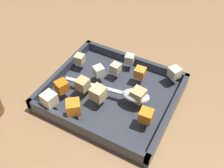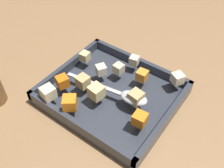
% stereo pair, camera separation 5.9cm
% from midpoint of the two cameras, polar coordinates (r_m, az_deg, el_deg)
% --- Properties ---
extents(ground_plane, '(4.00, 4.00, 0.00)m').
position_cam_midpoint_polar(ground_plane, '(0.67, -4.21, -3.02)').
color(ground_plane, '#936D47').
extents(baking_dish, '(0.32, 0.28, 0.04)m').
position_cam_midpoint_polar(baking_dish, '(0.66, -2.56, -2.51)').
color(baking_dish, '#333842').
rests_on(baking_dish, ground_plane).
extents(carrot_chunk_corner_nw, '(0.04, 0.04, 0.03)m').
position_cam_midpoint_polar(carrot_chunk_corner_nw, '(0.64, -13.82, -0.62)').
color(carrot_chunk_corner_nw, orange).
rests_on(carrot_chunk_corner_nw, baking_dish).
extents(carrot_chunk_corner_sw, '(0.03, 0.03, 0.03)m').
position_cam_midpoint_polar(carrot_chunk_corner_sw, '(0.56, 4.63, -7.24)').
color(carrot_chunk_corner_sw, orange).
rests_on(carrot_chunk_corner_sw, baking_dish).
extents(carrot_chunk_far_right, '(0.03, 0.03, 0.03)m').
position_cam_midpoint_polar(carrot_chunk_far_right, '(0.66, 3.75, 2.44)').
color(carrot_chunk_far_right, orange).
rests_on(carrot_chunk_far_right, baking_dish).
extents(carrot_chunk_mid_right, '(0.04, 0.04, 0.03)m').
position_cam_midpoint_polar(carrot_chunk_mid_right, '(0.59, -11.54, -5.20)').
color(carrot_chunk_mid_right, orange).
rests_on(carrot_chunk_mid_right, baking_dish).
extents(potato_chunk_corner_ne, '(0.03, 0.03, 0.02)m').
position_cam_midpoint_polar(potato_chunk_corner_ne, '(0.71, -9.64, 5.48)').
color(potato_chunk_corner_ne, '#E0CC89').
rests_on(potato_chunk_corner_ne, baking_dish).
extents(potato_chunk_far_left, '(0.03, 0.03, 0.03)m').
position_cam_midpoint_polar(potato_chunk_far_left, '(0.63, -9.27, -0.16)').
color(potato_chunk_far_left, tan).
rests_on(potato_chunk_far_left, baking_dish).
extents(potato_chunk_front_center, '(0.03, 0.03, 0.02)m').
position_cam_midpoint_polar(potato_chunk_front_center, '(0.66, -5.56, 2.84)').
color(potato_chunk_front_center, beige).
rests_on(potato_chunk_front_center, baking_dish).
extents(potato_chunk_under_handle, '(0.04, 0.04, 0.03)m').
position_cam_midpoint_polar(potato_chunk_under_handle, '(0.60, -5.92, -2.20)').
color(potato_chunk_under_handle, '#E0CC89').
rests_on(potato_chunk_under_handle, baking_dish).
extents(potato_chunk_back_center, '(0.03, 0.03, 0.03)m').
position_cam_midpoint_polar(potato_chunk_back_center, '(0.60, 3.05, -2.70)').
color(potato_chunk_back_center, tan).
rests_on(potato_chunk_back_center, baking_dish).
extents(potato_chunk_mid_left, '(0.03, 0.03, 0.02)m').
position_cam_midpoint_polar(potato_chunk_mid_left, '(0.70, 1.53, 5.57)').
color(potato_chunk_mid_left, beige).
rests_on(potato_chunk_mid_left, baking_dish).
extents(potato_chunk_near_right, '(0.03, 0.03, 0.02)m').
position_cam_midpoint_polar(potato_chunk_near_right, '(0.67, -1.76, 3.54)').
color(potato_chunk_near_right, beige).
rests_on(potato_chunk_near_right, baking_dish).
extents(potato_chunk_center, '(0.04, 0.04, 0.03)m').
position_cam_midpoint_polar(potato_chunk_center, '(0.67, 11.41, 2.44)').
color(potato_chunk_center, beige).
rests_on(potato_chunk_center, baking_dish).
extents(potato_chunk_corner_se, '(0.04, 0.04, 0.03)m').
position_cam_midpoint_polar(potato_chunk_corner_se, '(0.61, -16.58, -3.38)').
color(potato_chunk_corner_se, beige).
rests_on(potato_chunk_corner_se, baking_dish).
extents(serving_spoon, '(0.22, 0.06, 0.02)m').
position_cam_midpoint_polar(serving_spoon, '(0.61, 1.52, -2.29)').
color(serving_spoon, silver).
rests_on(serving_spoon, baking_dish).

